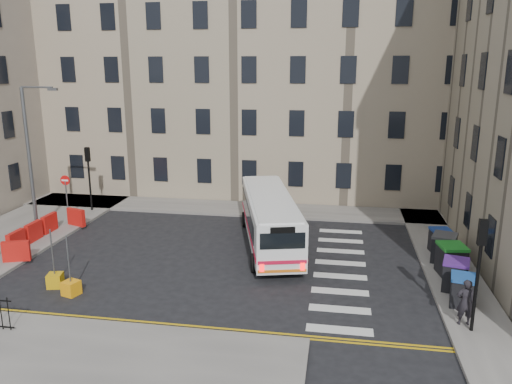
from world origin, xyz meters
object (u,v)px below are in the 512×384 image
(streetlamp, at_px, (29,158))
(wheelie_bin_b, at_px, (455,275))
(wheelie_bin_d, at_px, (444,248))
(pedestrian, at_px, (465,302))
(bus, at_px, (270,217))
(wheelie_bin_c, at_px, (451,260))
(wheelie_bin_e, at_px, (441,241))
(bollard_yellow, at_px, (71,288))
(wheelie_bin_a, at_px, (463,290))
(bollard_chevron, at_px, (55,280))

(streetlamp, bearing_deg, wheelie_bin_b, -10.61)
(streetlamp, relative_size, wheelie_bin_d, 5.46)
(wheelie_bin_d, height_order, pedestrian, pedestrian)
(bus, bearing_deg, wheelie_bin_c, -32.36)
(wheelie_bin_c, distance_m, pedestrian, 4.62)
(bus, relative_size, wheelie_bin_e, 8.09)
(streetlamp, height_order, bollard_yellow, streetlamp)
(wheelie_bin_e, bearing_deg, bus, 169.72)
(wheelie_bin_c, height_order, wheelie_bin_d, wheelie_bin_c)
(streetlamp, bearing_deg, wheelie_bin_c, -6.50)
(wheelie_bin_b, xyz_separation_m, bollard_yellow, (-15.72, -2.88, -0.50))
(wheelie_bin_b, xyz_separation_m, pedestrian, (-0.31, -3.02, 0.22))
(wheelie_bin_d, bearing_deg, bus, -169.20)
(wheelie_bin_a, relative_size, wheelie_bin_d, 0.85)
(wheelie_bin_a, bearing_deg, wheelie_bin_e, 100.06)
(streetlamp, distance_m, wheelie_bin_b, 22.37)
(wheelie_bin_e, height_order, bollard_chevron, wheelie_bin_e)
(wheelie_bin_c, xyz_separation_m, bollard_chevron, (-16.93, -3.86, -0.55))
(wheelie_bin_b, distance_m, wheelie_bin_e, 4.34)
(wheelie_bin_a, bearing_deg, bollard_yellow, -162.58)
(wheelie_bin_b, bearing_deg, wheelie_bin_a, -76.01)
(bollard_yellow, bearing_deg, wheelie_bin_a, 5.28)
(wheelie_bin_c, xyz_separation_m, bollard_yellow, (-15.86, -4.46, -0.55))
(wheelie_bin_d, relative_size, bollard_yellow, 2.49)
(wheelie_bin_a, distance_m, bollard_chevron, 16.81)
(wheelie_bin_c, xyz_separation_m, pedestrian, (-0.45, -4.60, 0.16))
(streetlamp, bearing_deg, bollard_chevron, -52.25)
(bus, distance_m, wheelie_bin_d, 8.68)
(streetlamp, height_order, wheelie_bin_e, streetlamp)
(streetlamp, height_order, wheelie_bin_c, streetlamp)
(bollard_yellow, distance_m, bollard_chevron, 1.23)
(bus, bearing_deg, bollard_chevron, -156.13)
(bollard_yellow, bearing_deg, bus, 44.76)
(wheelie_bin_d, distance_m, bollard_chevron, 17.78)
(pedestrian, bearing_deg, bollard_chevron, -8.42)
(bus, height_order, wheelie_bin_a, bus)
(bus, bearing_deg, streetlamp, 166.61)
(bus, height_order, wheelie_bin_d, bus)
(wheelie_bin_a, height_order, wheelie_bin_d, wheelie_bin_d)
(bus, height_order, wheelie_bin_b, bus)
(wheelie_bin_d, xyz_separation_m, bollard_chevron, (-16.92, -5.44, -0.53))
(wheelie_bin_a, xyz_separation_m, wheelie_bin_c, (0.16, 3.01, 0.10))
(wheelie_bin_d, bearing_deg, wheelie_bin_b, -73.69)
(wheelie_bin_b, relative_size, bollard_yellow, 2.30)
(bollard_chevron, bearing_deg, wheelie_bin_b, 7.76)
(wheelie_bin_d, bearing_deg, wheelie_bin_a, -73.09)
(wheelie_bin_d, xyz_separation_m, pedestrian, (-0.44, -6.17, 0.19))
(pedestrian, bearing_deg, bus, -48.01)
(bollard_chevron, bearing_deg, wheelie_bin_d, 17.82)
(wheelie_bin_e, bearing_deg, bollard_yellow, -165.87)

